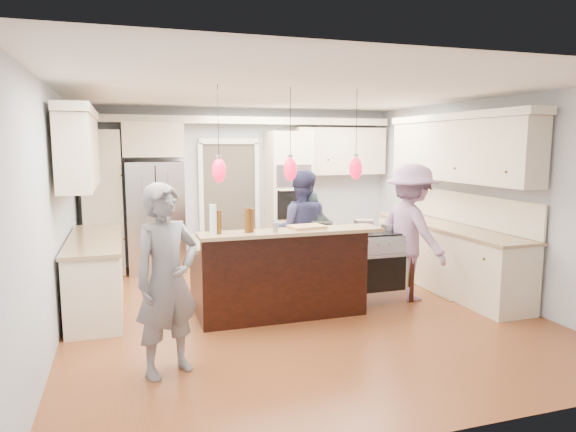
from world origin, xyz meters
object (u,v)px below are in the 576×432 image
at_px(island_range, 374,265).
at_px(person_bar_end, 167,280).
at_px(person_far_left, 301,230).
at_px(kitchen_island, 276,272).
at_px(refrigerator, 156,217).

distance_m(island_range, person_bar_end, 3.26).
xyz_separation_m(person_bar_end, person_far_left, (2.05, 2.22, -0.01)).
relative_size(kitchen_island, person_bar_end, 1.20).
bearing_deg(island_range, person_bar_end, -151.95).
distance_m(kitchen_island, person_far_left, 1.05).
xyz_separation_m(refrigerator, person_far_left, (1.90, -1.79, -0.04)).
bearing_deg(kitchen_island, person_bar_end, -135.02).
distance_m(person_bar_end, person_far_left, 3.02).
relative_size(refrigerator, kitchen_island, 0.86).
xyz_separation_m(kitchen_island, island_range, (1.41, 0.08, -0.03)).
bearing_deg(island_range, person_far_left, 138.94).
bearing_deg(refrigerator, person_far_left, -43.22).
relative_size(refrigerator, island_range, 1.96).
bearing_deg(island_range, refrigerator, 137.41).
distance_m(refrigerator, person_far_left, 2.61).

